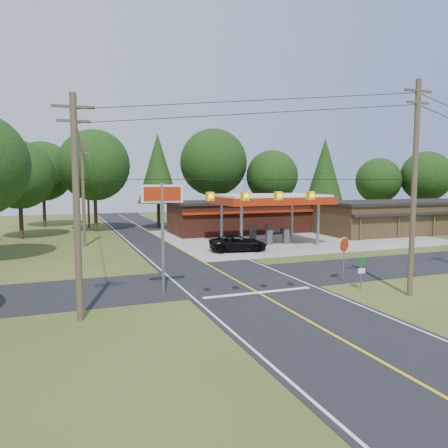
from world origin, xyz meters
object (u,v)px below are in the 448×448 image
object	(u,v)px
suv_car	(238,243)
gas_canopy	(269,201)
octagonal_stop_sign	(344,248)
big_stop_sign	(162,213)
sedan_car	(268,228)

from	to	relation	value
suv_car	gas_canopy	bearing A→B (deg)	-47.84
suv_car	octagonal_stop_sign	distance (m)	13.19
octagonal_stop_sign	big_stop_sign	bearing A→B (deg)	174.82
suv_car	sedan_car	distance (m)	13.89
gas_canopy	suv_car	size ratio (longest dim) A/B	2.08
sedan_car	octagonal_stop_sign	distance (m)	25.03
suv_car	octagonal_stop_sign	size ratio (longest dim) A/B	1.81
sedan_car	octagonal_stop_sign	xyz separation A→B (m)	(-6.90, -24.01, 1.52)
gas_canopy	sedan_car	distance (m)	9.66
gas_canopy	suv_car	xyz separation A→B (m)	(-4.50, -3.00, -3.56)
gas_canopy	sedan_car	size ratio (longest dim) A/B	2.99
sedan_car	octagonal_stop_sign	bearing A→B (deg)	-111.70
suv_car	sedan_car	world-z (taller)	suv_car
octagonal_stop_sign	gas_canopy	bearing A→B (deg)	79.69
gas_canopy	big_stop_sign	world-z (taller)	big_stop_sign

